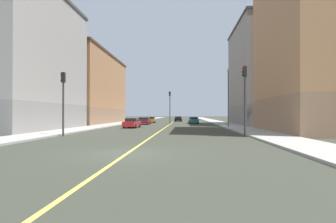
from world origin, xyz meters
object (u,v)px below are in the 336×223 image
building_right_corner (20,61)px  street_lamp_left_near (228,92)px  building_right_midblock (88,89)px  car_orange (151,120)px  traffic_light_right_near (63,95)px  building_left_mid (264,75)px  traffic_light_left_near (245,91)px  car_teal (194,120)px  building_left_near (318,25)px  car_red (132,123)px  car_black (178,119)px  traffic_light_median_far (170,103)px  car_maroon (144,121)px  car_silver (193,120)px

building_right_corner → street_lamp_left_near: building_right_corner is taller
building_right_midblock → car_orange: bearing=24.9°
traffic_light_right_near → street_lamp_left_near: 22.50m
building_left_mid → building_right_midblock: size_ratio=0.71×
traffic_light_left_near → car_teal: 31.43m
building_left_near → car_red: building_left_near is taller
building_right_midblock → car_black: size_ratio=6.02×
building_left_near → traffic_light_right_near: (-24.75, -6.05, -7.69)m
building_left_near → building_left_mid: bearing=90.0°
traffic_light_median_far → building_left_near: bearing=-53.1°
building_right_corner → car_maroon: 23.07m
traffic_light_left_near → car_black: (-6.76, 45.00, -3.24)m
traffic_light_right_near → street_lamp_left_near: (16.83, 14.88, 1.38)m
building_right_corner → building_right_midblock: bearing=90.0°
street_lamp_left_near → car_red: 14.24m
building_left_near → building_right_corner: (-33.65, 1.63, -3.12)m
traffic_light_right_near → car_silver: 39.80m
building_right_corner → car_orange: bearing=66.5°
building_left_mid → car_black: size_ratio=4.27×
building_left_mid → car_black: building_left_mid is taller
building_right_corner → traffic_light_median_far: size_ratio=2.77×
traffic_light_left_near → car_orange: 37.86m
traffic_light_median_far → car_teal: traffic_light_median_far is taller
building_right_corner → building_right_midblock: (0.00, 22.24, -1.25)m
car_red → building_right_midblock: bearing=127.8°
traffic_light_median_far → car_silver: traffic_light_median_far is taller
traffic_light_left_near → car_red: 19.21m
car_orange → traffic_light_median_far: bearing=-56.3°
building_left_mid → car_black: bearing=128.4°
car_black → car_maroon: bearing=-106.9°
traffic_light_median_far → street_lamp_left_near: 16.47m
car_black → building_left_near: bearing=-68.0°
street_lamp_left_near → car_teal: (-4.35, 16.21, -4.39)m
building_right_corner → car_black: 42.10m
building_left_mid → traffic_light_right_near: 35.67m
car_red → building_left_mid: bearing=27.0°
building_right_corner → traffic_light_right_near: (8.91, -7.68, -4.57)m
car_orange → traffic_light_right_near: bearing=-95.2°
building_right_corner → car_maroon: size_ratio=4.29×
traffic_light_median_far → car_red: traffic_light_median_far is taller
building_right_midblock → traffic_light_right_near: (8.91, -29.93, -3.32)m
car_black → car_teal: size_ratio=0.91×
traffic_light_left_near → car_silver: size_ratio=1.34×
car_orange → building_right_corner: bearing=-113.5°
building_left_near → car_orange: size_ratio=5.16×
building_left_near → building_left_mid: size_ratio=1.28×
building_left_near → building_right_midblock: bearing=144.6°
building_right_midblock → car_red: size_ratio=5.77×
building_left_near → car_black: building_left_near is taller
traffic_light_right_near → car_maroon: bearing=82.9°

